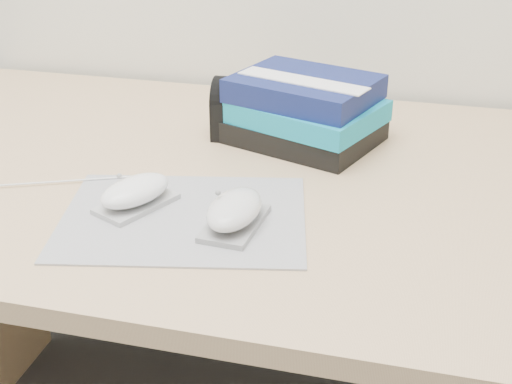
% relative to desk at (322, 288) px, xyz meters
% --- Properties ---
extents(desk, '(1.60, 0.80, 0.73)m').
position_rel_desk_xyz_m(desk, '(0.00, 0.00, 0.00)').
color(desk, tan).
rests_on(desk, ground).
extents(mousepad, '(0.37, 0.32, 0.00)m').
position_rel_desk_xyz_m(mousepad, '(-0.16, -0.23, 0.24)').
color(mousepad, gray).
rests_on(mousepad, desk).
extents(mouse_rear, '(0.10, 0.13, 0.05)m').
position_rel_desk_xyz_m(mouse_rear, '(-0.23, -0.22, 0.26)').
color(mouse_rear, '#A8A8AB').
rests_on(mouse_rear, mousepad).
extents(mouse_front, '(0.07, 0.12, 0.05)m').
position_rel_desk_xyz_m(mouse_front, '(-0.09, -0.24, 0.26)').
color(mouse_front, gray).
rests_on(mouse_front, mousepad).
extents(usb_cable, '(0.20, 0.09, 0.00)m').
position_rel_desk_xyz_m(usb_cable, '(-0.38, -0.18, 0.24)').
color(usb_cable, white).
rests_on(usb_cable, mousepad).
extents(book_stack, '(0.28, 0.25, 0.11)m').
position_rel_desk_xyz_m(book_stack, '(-0.05, 0.08, 0.29)').
color(book_stack, black).
rests_on(book_stack, desk).
extents(pouch, '(0.12, 0.09, 0.10)m').
position_rel_desk_xyz_m(pouch, '(-0.15, 0.08, 0.28)').
color(pouch, black).
rests_on(pouch, desk).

